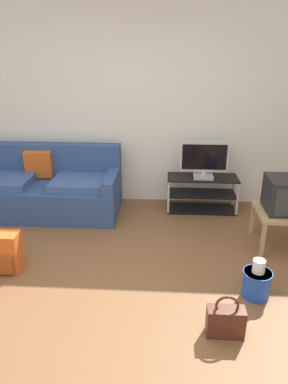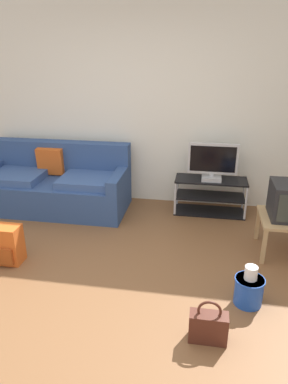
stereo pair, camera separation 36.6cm
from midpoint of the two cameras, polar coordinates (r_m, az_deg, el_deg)
name	(u,v)px [view 2 (the right image)]	position (r m, az deg, el deg)	size (l,w,h in m)	color
ground_plane	(96,308)	(3.24, -4.19, -17.96)	(9.00, 9.80, 0.02)	brown
wall_back	(144,104)	(4.95, 2.17, 13.66)	(9.00, 0.10, 2.70)	silver
couch	(56,185)	(4.99, -11.74, 1.05)	(1.94, 0.85, 0.86)	navy
tv_stand	(210,196)	(4.87, 12.52, -0.66)	(0.92, 0.37, 0.47)	black
flat_tv	(213,162)	(4.69, 13.00, 4.55)	(0.63, 0.22, 0.48)	#B2B2B7
side_table	(288,223)	(4.14, 24.19, -4.48)	(0.57, 0.57, 0.41)	tan
backpack	(7,245)	(3.89, -18.35, -7.97)	(0.29, 0.27, 0.40)	#CC561E
handbag	(208,326)	(2.94, 13.87, -20.01)	(0.29, 0.12, 0.36)	#4C2319
cleaning_bucket	(249,289)	(3.36, 19.37, -14.29)	(0.25, 0.25, 0.37)	blue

